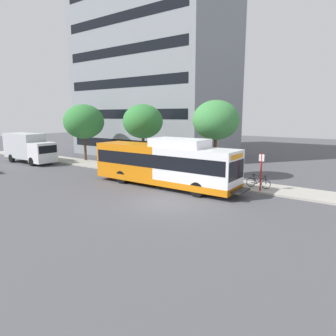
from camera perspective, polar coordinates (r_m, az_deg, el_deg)
ground_plane at (r=23.74m, az=-16.37°, el=-3.21°), size 120.00×120.00×0.00m
sidewalk_curb at (r=27.21m, az=-2.08°, el=-0.97°), size 3.00×56.00×0.14m
transit_bus at (r=22.20m, az=-0.80°, el=0.79°), size 2.58×12.25×3.65m
bus_stop_sign_pole at (r=21.31m, az=17.34°, el=-0.22°), size 0.10×0.36×2.60m
bicycle_parked at (r=22.33m, az=16.85°, el=-2.59°), size 0.52×1.76×1.02m
street_tree_near_stop at (r=24.78m, az=9.11°, el=8.98°), size 3.77×3.77×6.35m
street_tree_mid_block at (r=29.28m, az=-4.81°, el=8.83°), size 3.87×3.87×6.18m
street_tree_far_block at (r=35.50m, az=-15.75°, el=8.51°), size 4.53×4.53×6.33m
box_truck_background at (r=36.66m, az=-25.02°, el=3.60°), size 2.32×7.01×3.25m
apartment_tower_backdrop at (r=41.86m, az=-2.36°, el=20.11°), size 12.63×19.52×25.14m
lattice_comm_tower at (r=55.35m, az=-17.39°, el=15.87°), size 1.10×1.10×33.48m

